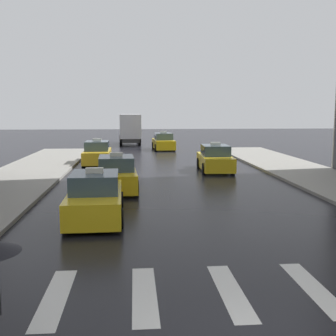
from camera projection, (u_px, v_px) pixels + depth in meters
The scene contains 7 objects.
crosswalk_markings at pixel (230, 291), 8.69m from camera, with size 11.30×2.80×0.01m.
taxi_lead at pixel (95, 198), 14.47m from camera, with size 2.02×4.58×1.80m.
taxi_second at pixel (117, 175), 19.68m from camera, with size 2.09×4.62×1.80m.
taxi_third at pixel (215, 159), 25.97m from camera, with size 2.05×4.60×1.80m.
taxi_fourth at pixel (97, 154), 29.31m from camera, with size 1.98×4.57×1.80m.
taxi_fifth at pixel (163, 142), 39.91m from camera, with size 2.09×4.62×1.80m.
box_truck at pixel (130, 128), 45.80m from camera, with size 2.48×7.61×3.35m.
Camera 1 is at (-1.98, -5.12, 3.75)m, focal length 44.40 mm.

